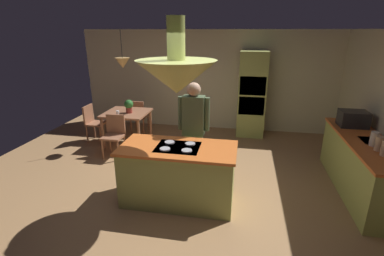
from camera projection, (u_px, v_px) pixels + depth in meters
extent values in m
plane|color=#AD7F51|center=(182.00, 193.00, 4.65)|extent=(8.16, 8.16, 0.00)
cube|color=beige|center=(210.00, 81.00, 7.43)|extent=(6.80, 0.10, 2.55)
cube|color=#A8B259|center=(178.00, 175.00, 4.32)|extent=(1.66, 0.78, 0.86)
cube|color=orange|center=(178.00, 148.00, 4.17)|extent=(1.72, 0.84, 0.04)
cube|color=black|center=(178.00, 147.00, 4.17)|extent=(0.64, 0.52, 0.01)
cylinder|color=#B2B2B7|center=(165.00, 149.00, 4.07)|extent=(0.15, 0.15, 0.02)
cylinder|color=#B2B2B7|center=(187.00, 151.00, 4.01)|extent=(0.15, 0.15, 0.02)
cylinder|color=#B2B2B7|center=(170.00, 142.00, 4.31)|extent=(0.15, 0.15, 0.02)
cylinder|color=#B2B2B7|center=(190.00, 144.00, 4.25)|extent=(0.15, 0.15, 0.02)
cube|color=#A8B259|center=(361.00, 167.00, 4.57)|extent=(0.62, 2.33, 0.86)
cube|color=orange|center=(367.00, 141.00, 4.42)|extent=(0.66, 2.37, 0.04)
cube|color=#B2B2B7|center=(377.00, 146.00, 4.41)|extent=(0.48, 0.36, 0.16)
cube|color=#A8B259|center=(252.00, 94.00, 6.95)|extent=(0.66, 0.62, 2.07)
cube|color=black|center=(253.00, 86.00, 6.59)|extent=(0.60, 0.04, 0.44)
cube|color=black|center=(251.00, 106.00, 6.75)|extent=(0.60, 0.04, 0.44)
cube|color=#A26747|center=(127.00, 113.00, 6.46)|extent=(0.97, 0.92, 0.04)
cylinder|color=#A26747|center=(103.00, 133.00, 6.29)|extent=(0.06, 0.06, 0.72)
cylinder|color=#A26747|center=(139.00, 136.00, 6.14)|extent=(0.06, 0.06, 0.72)
cylinder|color=#A26747|center=(118.00, 122.00, 7.04)|extent=(0.06, 0.06, 0.72)
cylinder|color=#A26747|center=(151.00, 124.00, 6.89)|extent=(0.06, 0.06, 0.72)
cylinder|color=tan|center=(189.00, 157.00, 4.96)|extent=(0.14, 0.14, 0.86)
cylinder|color=tan|center=(199.00, 158.00, 4.93)|extent=(0.14, 0.14, 0.86)
cube|color=#4C6042|center=(194.00, 116.00, 4.70)|extent=(0.36, 0.22, 0.66)
cylinder|color=#4C6042|center=(181.00, 113.00, 4.72)|extent=(0.09, 0.09, 0.56)
cylinder|color=#4C6042|center=(207.00, 114.00, 4.65)|extent=(0.09, 0.09, 0.56)
sphere|color=tan|center=(194.00, 90.00, 4.55)|extent=(0.23, 0.23, 0.23)
cone|color=#A8B259|center=(177.00, 77.00, 3.83)|extent=(1.10, 1.10, 0.45)
cylinder|color=#A8B259|center=(176.00, 38.00, 3.67)|extent=(0.24, 0.24, 0.55)
cone|color=#E0B266|center=(123.00, 63.00, 6.10)|extent=(0.32, 0.32, 0.22)
cylinder|color=black|center=(121.00, 43.00, 5.96)|extent=(0.01, 0.01, 0.60)
cube|color=#A26747|center=(113.00, 137.00, 5.85)|extent=(0.40, 0.40, 0.04)
cube|color=#A26747|center=(116.00, 124.00, 5.95)|extent=(0.40, 0.04, 0.42)
cylinder|color=#A26747|center=(103.00, 150.00, 5.80)|extent=(0.04, 0.04, 0.43)
cylinder|color=#A26747|center=(118.00, 151.00, 5.74)|extent=(0.04, 0.04, 0.43)
cylinder|color=#A26747|center=(110.00, 143.00, 6.12)|extent=(0.04, 0.04, 0.43)
cylinder|color=#A26747|center=(125.00, 144.00, 6.06)|extent=(0.04, 0.04, 0.43)
cube|color=#A26747|center=(139.00, 116.00, 7.27)|extent=(0.40, 0.40, 0.04)
cube|color=#A26747|center=(136.00, 110.00, 7.03)|extent=(0.40, 0.04, 0.42)
cylinder|color=#A26747|center=(148.00, 123.00, 7.47)|extent=(0.04, 0.04, 0.43)
cylinder|color=#A26747|center=(136.00, 122.00, 7.53)|extent=(0.04, 0.04, 0.43)
cylinder|color=#A26747|center=(144.00, 127.00, 7.16)|extent=(0.04, 0.04, 0.43)
cylinder|color=#A26747|center=(131.00, 126.00, 7.22)|extent=(0.04, 0.04, 0.43)
cube|color=#A26747|center=(96.00, 123.00, 6.70)|extent=(0.40, 0.40, 0.04)
cube|color=#A26747|center=(88.00, 114.00, 6.66)|extent=(0.04, 0.40, 0.42)
cylinder|color=#A26747|center=(101.00, 135.00, 6.58)|extent=(0.04, 0.04, 0.43)
cylinder|color=#A26747|center=(107.00, 130.00, 6.90)|extent=(0.04, 0.04, 0.43)
cylinder|color=#A26747|center=(87.00, 134.00, 6.64)|extent=(0.04, 0.04, 0.43)
cylinder|color=#A26747|center=(94.00, 130.00, 6.96)|extent=(0.04, 0.04, 0.43)
cylinder|color=#99382D|center=(129.00, 110.00, 6.39)|extent=(0.14, 0.14, 0.12)
sphere|color=#2D722D|center=(129.00, 104.00, 6.34)|extent=(0.20, 0.20, 0.20)
cylinder|color=white|center=(118.00, 113.00, 6.25)|extent=(0.07, 0.07, 0.09)
cylinder|color=#E0B78C|center=(380.00, 144.00, 4.01)|extent=(0.12, 0.12, 0.21)
cylinder|color=silver|center=(374.00, 139.00, 4.17)|extent=(0.12, 0.12, 0.22)
cube|color=#232326|center=(353.00, 119.00, 5.02)|extent=(0.46, 0.36, 0.28)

